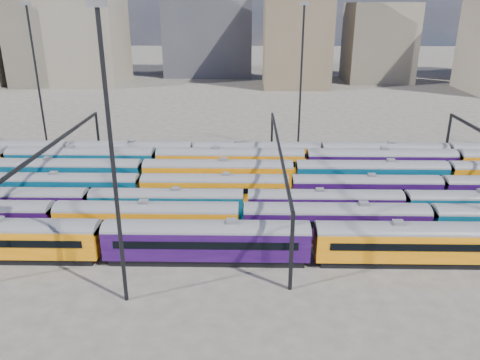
{
  "coord_description": "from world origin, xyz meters",
  "views": [
    {
      "loc": [
        6.0,
        -57.73,
        25.25
      ],
      "look_at": [
        4.89,
        1.09,
        3.0
      ],
      "focal_mm": 35.0,
      "sensor_mm": 36.0,
      "label": 1
    }
  ],
  "objects_px": {
    "rake_0": "(102,236)",
    "mast_2": "(112,153)",
    "rake_2": "(89,200)",
    "rake_1": "(148,216)"
  },
  "relations": [
    {
      "from": "rake_1",
      "to": "mast_2",
      "type": "xyz_separation_m",
      "value": [
        0.36,
        -12.0,
        11.24
      ]
    },
    {
      "from": "rake_2",
      "to": "mast_2",
      "type": "xyz_separation_m",
      "value": [
        8.67,
        -17.0,
        11.48
      ]
    },
    {
      "from": "rake_2",
      "to": "mast_2",
      "type": "relative_size",
      "value": 4.52
    },
    {
      "from": "rake_1",
      "to": "rake_2",
      "type": "xyz_separation_m",
      "value": [
        -8.31,
        5.0,
        -0.24
      ]
    },
    {
      "from": "rake_0",
      "to": "mast_2",
      "type": "distance_m",
      "value": 13.8
    },
    {
      "from": "rake_0",
      "to": "rake_1",
      "type": "distance_m",
      "value": 6.23
    },
    {
      "from": "rake_1",
      "to": "mast_2",
      "type": "relative_size",
      "value": 4.11
    },
    {
      "from": "rake_1",
      "to": "mast_2",
      "type": "bearing_deg",
      "value": -88.26
    },
    {
      "from": "rake_0",
      "to": "rake_2",
      "type": "xyz_separation_m",
      "value": [
        -4.59,
        10.0,
        -0.31
      ]
    },
    {
      "from": "rake_0",
      "to": "rake_2",
      "type": "distance_m",
      "value": 11.01
    }
  ]
}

